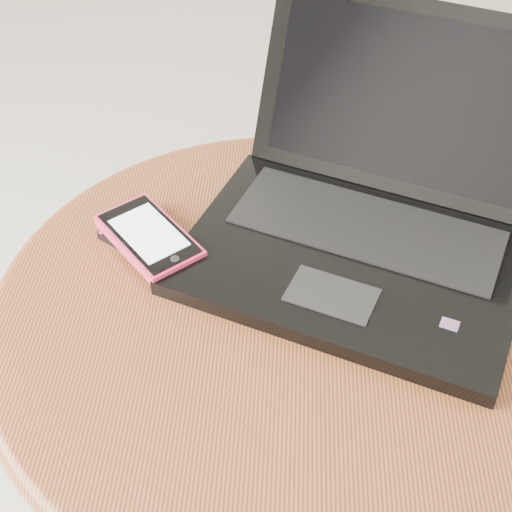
{
  "coord_description": "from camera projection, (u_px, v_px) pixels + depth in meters",
  "views": [
    {
      "loc": [
        -0.03,
        -0.62,
        1.07
      ],
      "look_at": [
        -0.06,
        -0.09,
        0.56
      ],
      "focal_mm": 51.98,
      "sensor_mm": 36.0,
      "label": 1
    }
  ],
  "objects": [
    {
      "name": "table",
      "position": [
        281.0,
        365.0,
        0.85
      ],
      "size": [
        0.63,
        0.63,
        0.5
      ],
      "color": "maroon",
      "rests_on": "ground"
    },
    {
      "name": "laptop",
      "position": [
        368.0,
        213.0,
        0.82
      ],
      "size": [
        0.45,
        0.44,
        0.22
      ],
      "color": "black",
      "rests_on": "table"
    },
    {
      "name": "phone_black",
      "position": [
        153.0,
        242.0,
        0.84
      ],
      "size": [
        0.13,
        0.12,
        0.01
      ],
      "color": "black",
      "rests_on": "table"
    },
    {
      "name": "phone_pink",
      "position": [
        149.0,
        238.0,
        0.83
      ],
      "size": [
        0.14,
        0.14,
        0.02
      ],
      "color": "#E32F5A",
      "rests_on": "phone_black"
    }
  ]
}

